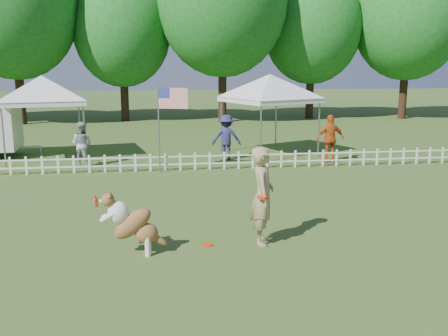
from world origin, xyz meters
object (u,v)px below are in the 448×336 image
Objects in this scene: flag_pole at (159,130)px; canopy_tent_left at (44,118)px; spectator_c at (330,139)px; handler at (263,196)px; frisbee_on_turf at (207,245)px; spectator_a at (82,144)px; canopy_tent_right at (269,116)px; spectator_b at (226,137)px; dog at (134,224)px.

canopy_tent_left is at bearing 167.24° from flag_pole.
handler is at bearing 60.71° from spectator_c.
spectator_c is at bearing 56.22° from frisbee_on_turf.
canopy_tent_left is (-6.30, 10.23, 0.54)m from handler.
flag_pole reaches higher than spectator_a.
spectator_b is at bearing -177.56° from canopy_tent_right.
dog is at bearing -82.15° from canopy_tent_left.
flag_pole is (4.30, -3.20, -0.10)m from canopy_tent_left.
frisbee_on_turf is at bearing -74.94° from canopy_tent_left.
canopy_tent_left reaches higher than spectator_a.
spectator_b is at bearing 9.08° from handler.
handler is at bearing -1.42° from frisbee_on_turf.
canopy_tent_right is at bearing -147.67° from spectator_b.
spectator_b is at bearing 79.80° from frisbee_on_turf.
spectator_c is at bearing -24.36° from canopy_tent_left.
canopy_tent_right is (4.85, 10.15, 0.93)m from dog.
handler is 2.57m from dog.
spectator_b is (1.61, 8.95, 0.84)m from frisbee_on_turf.
dog is at bearing 108.60° from handler.
flag_pole is at bearing 44.14° from spectator_b.
canopy_tent_right is at bearing -1.01° from handler.
dog is 7.37m from flag_pole.
dog is at bearing 126.58° from spectator_a.
spectator_a is at bearing 12.50° from spectator_b.
handler is at bearing 8.32° from dog.
frisbee_on_turf is at bearing 100.87° from handler.
spectator_a reaches higher than frisbee_on_turf.
spectator_a is (-4.68, 8.41, -0.20)m from handler.
canopy_tent_right is 1.82× the size of spectator_b.
spectator_b reaches higher than dog.
handler is 12.03m from canopy_tent_left.
canopy_tent_left is 2.55m from spectator_a.
dog is 11.29m from canopy_tent_right.
spectator_b is (0.50, 8.97, -0.14)m from handler.
canopy_tent_left reaches higher than dog.
handler is 0.65× the size of canopy_tent_left.
canopy_tent_left reaches higher than handler.
dog is 1.57m from frisbee_on_turf.
spectator_a is 8.87m from spectator_c.
handler reaches higher than dog.
frisbee_on_turf is at bearing 14.21° from dog.
dog is 8.96m from spectator_a.
dog is (-2.52, -0.28, -0.38)m from handler.
flag_pole is at bearing 6.71° from spectator_c.
canopy_tent_left is 1.75× the size of spectator_c.
frisbee_on_turf is 0.07× the size of canopy_tent_left.
spectator_a is at bearing -60.31° from canopy_tent_left.
spectator_c reaches higher than spectator_b.
frisbee_on_turf is 9.13m from spectator_b.
flag_pole is 3.08m from spectator_a.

